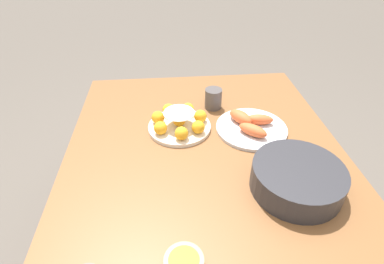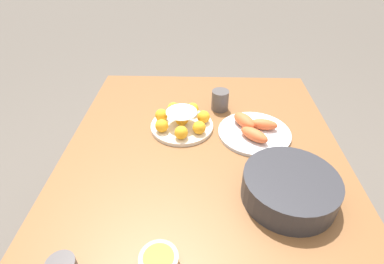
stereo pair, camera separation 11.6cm
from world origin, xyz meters
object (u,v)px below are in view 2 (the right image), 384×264
at_px(sauce_bowl, 159,260).
at_px(cup_far, 220,100).
at_px(dining_table, 203,170).
at_px(serving_bowl, 290,187).
at_px(cake_plate, 182,121).
at_px(seafood_platter, 254,130).

distance_m(sauce_bowl, cup_far, 0.78).
xyz_separation_m(dining_table, serving_bowl, (0.20, 0.27, 0.13)).
bearing_deg(cake_plate, sauce_bowl, -2.24).
relative_size(cake_plate, serving_bowl, 0.88).
bearing_deg(seafood_platter, sauce_bowl, -29.23).
relative_size(serving_bowl, seafood_platter, 1.00).
bearing_deg(dining_table, serving_bowl, 53.01).
xyz_separation_m(sauce_bowl, seafood_platter, (-0.57, 0.32, 0.00)).
bearing_deg(cake_plate, seafood_platter, 83.06).
bearing_deg(seafood_platter, dining_table, -57.12).
distance_m(cake_plate, serving_bowl, 0.51).
relative_size(dining_table, seafood_platter, 4.40).
height_order(dining_table, cup_far, cup_far).
relative_size(cake_plate, sauce_bowl, 2.52).
bearing_deg(seafood_platter, cup_far, -145.50).
distance_m(cake_plate, sauce_bowl, 0.60).
relative_size(cake_plate, seafood_platter, 0.89).
relative_size(dining_table, sauce_bowl, 12.50).
bearing_deg(cup_far, dining_table, -13.08).
height_order(dining_table, serving_bowl, serving_bowl).
distance_m(dining_table, serving_bowl, 0.36).
height_order(serving_bowl, sauce_bowl, serving_bowl).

